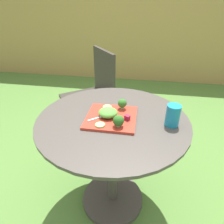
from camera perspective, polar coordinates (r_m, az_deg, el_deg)
name	(u,v)px	position (r m, az deg, el deg)	size (l,w,h in m)	color
ground_plane	(113,200)	(1.62, 0.16, -24.03)	(12.00, 12.00, 0.00)	#4C7533
bamboo_fence	(137,34)	(3.55, 7.30, 21.37)	(8.00, 0.08, 1.56)	#9E7F47
patio_table	(113,154)	(1.28, 0.19, -12.19)	(0.86, 0.86, 0.73)	#423D38
patio_chair	(94,89)	(1.97, -5.14, 6.54)	(0.62, 0.62, 0.90)	#332D28
salad_plate	(111,117)	(1.11, -0.21, -1.54)	(0.28, 0.28, 0.01)	#AD3323
drinking_glass	(173,117)	(1.07, 17.12, -1.26)	(0.07, 0.07, 0.12)	teal
fork	(103,116)	(1.10, -2.60, -1.28)	(0.13, 0.11, 0.00)	silver
lettuce_mound	(108,113)	(1.09, -1.16, -0.18)	(0.11, 0.10, 0.05)	#519338
broccoli_floret_0	(118,121)	(1.00, 1.87, -2.54)	(0.06, 0.06, 0.06)	#99B770
broccoli_floret_1	(122,103)	(1.16, 2.99, 2.51)	(0.05, 0.05, 0.06)	#99B770
cucumber_slice_0	(100,125)	(1.02, -3.46, -3.73)	(0.05, 0.05, 0.01)	#8EB766
cucumber_slice_1	(107,107)	(1.19, -1.37, 1.47)	(0.05, 0.05, 0.01)	#8EB766
beet_chunk_0	(127,118)	(1.07, 4.42, -1.65)	(0.03, 0.02, 0.03)	maroon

